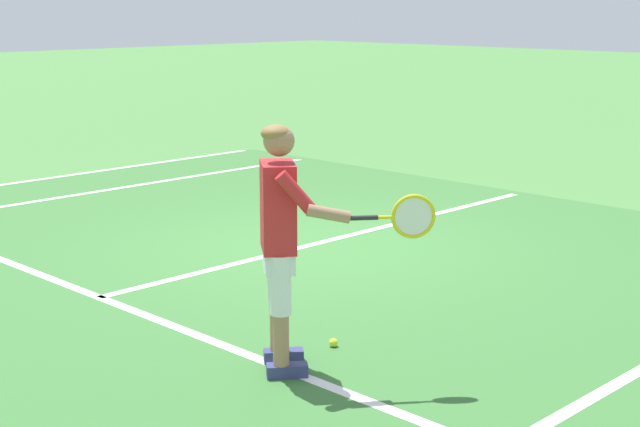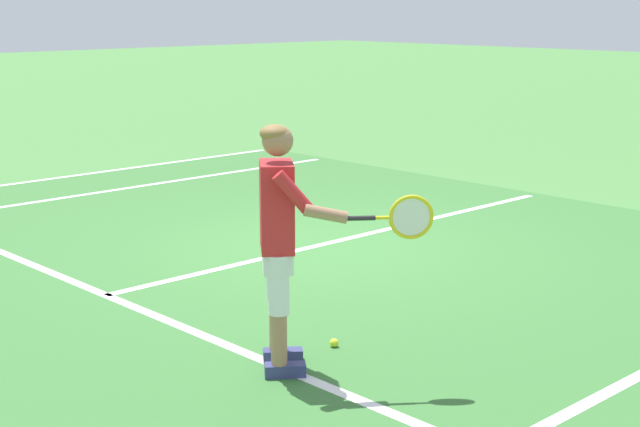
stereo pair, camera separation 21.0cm
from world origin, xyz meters
name	(u,v)px [view 2 (the right image)]	position (x,y,z in m)	size (l,w,h in m)	color
ground_plane	(321,245)	(0.00, 0.00, 0.00)	(80.00, 80.00, 0.00)	#477F3D
court_inner_surface	(242,263)	(0.00, -1.07, 0.00)	(10.98, 10.15, 0.00)	#387033
line_service	(106,295)	(0.00, -2.59, 0.00)	(8.23, 0.10, 0.01)	white
line_centre_service	(362,235)	(0.00, 0.61, 0.00)	(0.10, 6.40, 0.01)	white
line_singles_left	(41,201)	(-4.12, -1.07, 0.00)	(0.10, 9.75, 0.01)	white
line_singles_right	(627,382)	(4.12, -1.07, 0.00)	(0.10, 9.75, 0.01)	white
tennis_player	(281,231)	(2.34, -2.60, 0.99)	(1.11, 0.82, 1.71)	navy
tennis_ball_near_feet	(334,343)	(2.28, -2.03, 0.03)	(0.07, 0.07, 0.07)	#CCE02D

